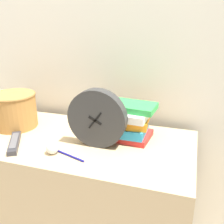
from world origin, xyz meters
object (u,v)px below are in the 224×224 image
at_px(book_stack, 125,121).
at_px(pen, 70,156).
at_px(basket, 14,109).
at_px(crumpled_paper_ball, 52,148).
at_px(desk_clock, 97,119).
at_px(tv_remote, 14,143).

height_order(book_stack, pen, book_stack).
bearing_deg(basket, book_stack, 4.87).
relative_size(book_stack, pen, 1.88).
bearing_deg(crumpled_paper_ball, desk_clock, 38.58).
xyz_separation_m(desk_clock, tv_remote, (-0.33, -0.10, -0.11)).
distance_m(basket, tv_remote, 0.22).
bearing_deg(tv_remote, desk_clock, 17.07).
distance_m(desk_clock, tv_remote, 0.37).
bearing_deg(basket, pen, -26.18).
height_order(desk_clock, crumpled_paper_ball, desk_clock).
bearing_deg(basket, desk_clock, -8.72).
distance_m(desk_clock, crumpled_paper_ball, 0.21).
bearing_deg(desk_clock, tv_remote, -162.93).
xyz_separation_m(basket, pen, (0.38, -0.19, -0.08)).
height_order(desk_clock, pen, desk_clock).
bearing_deg(tv_remote, book_stack, 27.25).
height_order(basket, pen, basket).
bearing_deg(crumpled_paper_ball, pen, -1.46).
relative_size(desk_clock, basket, 1.15).
height_order(basket, crumpled_paper_ball, basket).
xyz_separation_m(desk_clock, book_stack, (0.09, 0.12, -0.05)).
height_order(tv_remote, pen, tv_remote).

